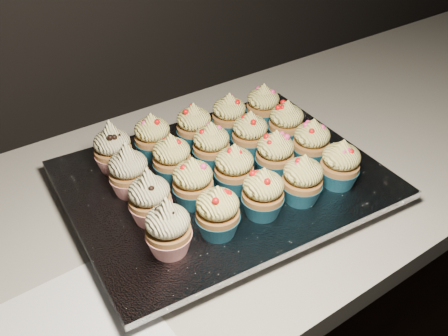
% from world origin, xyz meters
% --- Properties ---
extents(cabinet, '(2.40, 0.60, 0.86)m').
position_xyz_m(cabinet, '(0.00, 1.70, 0.43)').
color(cabinet, black).
rests_on(cabinet, ground).
extents(worktop, '(2.44, 0.64, 0.04)m').
position_xyz_m(worktop, '(0.00, 1.70, 0.88)').
color(worktop, silver).
rests_on(worktop, cabinet).
extents(napkin, '(0.19, 0.19, 0.00)m').
position_xyz_m(napkin, '(-0.54, 1.55, 0.90)').
color(napkin, white).
rests_on(napkin, worktop).
extents(baking_tray, '(0.49, 0.39, 0.02)m').
position_xyz_m(baking_tray, '(-0.23, 1.66, 0.91)').
color(baking_tray, black).
rests_on(baking_tray, worktop).
extents(foil_lining, '(0.53, 0.43, 0.01)m').
position_xyz_m(foil_lining, '(-0.23, 1.66, 0.93)').
color(foil_lining, silver).
rests_on(foil_lining, baking_tray).
extents(cupcake_0, '(0.06, 0.06, 0.10)m').
position_xyz_m(cupcake_0, '(-0.39, 1.57, 0.97)').
color(cupcake_0, red).
rests_on(cupcake_0, foil_lining).
extents(cupcake_1, '(0.06, 0.06, 0.08)m').
position_xyz_m(cupcake_1, '(-0.32, 1.56, 0.97)').
color(cupcake_1, '#16526A').
rests_on(cupcake_1, foil_lining).
extents(cupcake_2, '(0.06, 0.06, 0.08)m').
position_xyz_m(cupcake_2, '(-0.24, 1.56, 0.97)').
color(cupcake_2, '#16526A').
rests_on(cupcake_2, foil_lining).
extents(cupcake_3, '(0.06, 0.06, 0.08)m').
position_xyz_m(cupcake_3, '(-0.17, 1.55, 0.97)').
color(cupcake_3, '#16526A').
rests_on(cupcake_3, foil_lining).
extents(cupcake_4, '(0.06, 0.06, 0.08)m').
position_xyz_m(cupcake_4, '(-0.09, 1.54, 0.97)').
color(cupcake_4, '#16526A').
rests_on(cupcake_4, foil_lining).
extents(cupcake_5, '(0.06, 0.06, 0.10)m').
position_xyz_m(cupcake_5, '(-0.38, 1.64, 0.97)').
color(cupcake_5, red).
rests_on(cupcake_5, foil_lining).
extents(cupcake_6, '(0.06, 0.06, 0.08)m').
position_xyz_m(cupcake_6, '(-0.31, 1.64, 0.97)').
color(cupcake_6, '#16526A').
rests_on(cupcake_6, foil_lining).
extents(cupcake_7, '(0.06, 0.06, 0.08)m').
position_xyz_m(cupcake_7, '(-0.24, 1.63, 0.97)').
color(cupcake_7, '#16526A').
rests_on(cupcake_7, foil_lining).
extents(cupcake_8, '(0.06, 0.06, 0.08)m').
position_xyz_m(cupcake_8, '(-0.16, 1.62, 0.97)').
color(cupcake_8, '#16526A').
rests_on(cupcake_8, foil_lining).
extents(cupcake_9, '(0.06, 0.06, 0.08)m').
position_xyz_m(cupcake_9, '(-0.09, 1.61, 0.97)').
color(cupcake_9, '#16526A').
rests_on(cupcake_9, foil_lining).
extents(cupcake_10, '(0.06, 0.06, 0.10)m').
position_xyz_m(cupcake_10, '(-0.37, 1.72, 0.97)').
color(cupcake_10, red).
rests_on(cupcake_10, foil_lining).
extents(cupcake_11, '(0.06, 0.06, 0.08)m').
position_xyz_m(cupcake_11, '(-0.30, 1.71, 0.97)').
color(cupcake_11, '#16526A').
rests_on(cupcake_11, foil_lining).
extents(cupcake_12, '(0.06, 0.06, 0.08)m').
position_xyz_m(cupcake_12, '(-0.23, 1.70, 0.97)').
color(cupcake_12, '#16526A').
rests_on(cupcake_12, foil_lining).
extents(cupcake_13, '(0.06, 0.06, 0.08)m').
position_xyz_m(cupcake_13, '(-0.16, 1.69, 0.97)').
color(cupcake_13, '#16526A').
rests_on(cupcake_13, foil_lining).
extents(cupcake_14, '(0.06, 0.06, 0.08)m').
position_xyz_m(cupcake_14, '(-0.08, 1.69, 0.97)').
color(cupcake_14, '#16526A').
rests_on(cupcake_14, foil_lining).
extents(cupcake_15, '(0.06, 0.06, 0.10)m').
position_xyz_m(cupcake_15, '(-0.37, 1.79, 0.97)').
color(cupcake_15, red).
rests_on(cupcake_15, foil_lining).
extents(cupcake_16, '(0.06, 0.06, 0.08)m').
position_xyz_m(cupcake_16, '(-0.30, 1.78, 0.97)').
color(cupcake_16, '#16526A').
rests_on(cupcake_16, foil_lining).
extents(cupcake_17, '(0.06, 0.06, 0.08)m').
position_xyz_m(cupcake_17, '(-0.22, 1.77, 0.97)').
color(cupcake_17, '#16526A').
rests_on(cupcake_17, foil_lining).
extents(cupcake_18, '(0.06, 0.06, 0.08)m').
position_xyz_m(cupcake_18, '(-0.15, 1.77, 0.97)').
color(cupcake_18, '#16526A').
rests_on(cupcake_18, foil_lining).
extents(cupcake_19, '(0.06, 0.06, 0.08)m').
position_xyz_m(cupcake_19, '(-0.07, 1.76, 0.97)').
color(cupcake_19, '#16526A').
rests_on(cupcake_19, foil_lining).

